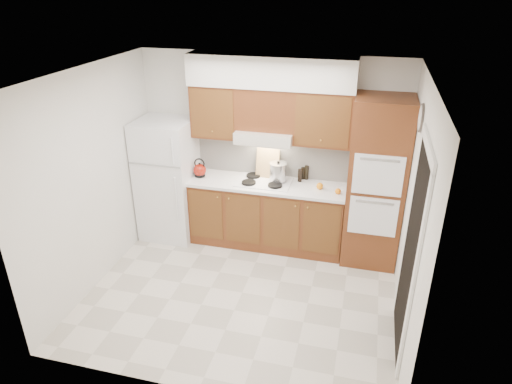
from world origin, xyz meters
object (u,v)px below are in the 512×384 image
kettle (200,170)px  stock_pot (278,172)px  oven_cabinet (376,183)px  fridge (168,179)px

kettle → stock_pot: bearing=15.9°
kettle → stock_pot: 1.09m
oven_cabinet → stock_pot: (-1.28, 0.08, -0.01)m
oven_cabinet → fridge: bearing=-179.3°
oven_cabinet → kettle: size_ratio=12.40×
oven_cabinet → kettle: bearing=-179.9°
oven_cabinet → stock_pot: size_ratio=9.27×
fridge → kettle: bearing=3.7°
fridge → stock_pot: fridge is taller
oven_cabinet → stock_pot: 1.29m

